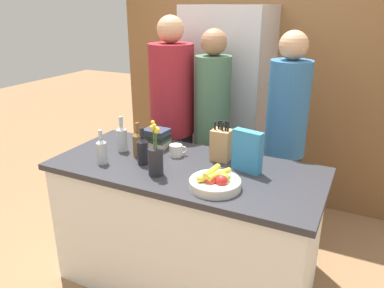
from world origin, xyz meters
TOP-DOWN VIEW (x-y plane):
  - ground_plane at (0.00, 0.00)m, footprint 14.00×14.00m
  - kitchen_island at (0.00, 0.00)m, footprint 1.77×0.80m
  - back_wall_wood at (0.00, 1.59)m, footprint 2.97×0.12m
  - refrigerator at (-0.19, 1.23)m, footprint 0.73×0.63m
  - fruit_bowl at (0.30, -0.20)m, footprint 0.30×0.30m
  - knife_block at (0.17, 0.20)m, footprint 0.13×0.11m
  - flower_vase at (-0.10, -0.19)m, footprint 0.09×0.09m
  - cereal_box at (0.38, 0.10)m, footprint 0.20×0.10m
  - coffee_mug at (-0.14, 0.13)m, footprint 0.11×0.09m
  - book_stack at (-0.35, 0.22)m, footprint 0.20×0.16m
  - bottle_oil at (-0.51, -0.19)m, footprint 0.07×0.07m
  - bottle_vinegar at (-0.37, 0.01)m, footprint 0.07×0.07m
  - bottle_wine at (-0.53, 0.05)m, footprint 0.07×0.07m
  - bottle_water at (-0.27, -0.08)m, footprint 0.07×0.07m
  - person_at_sink at (-0.46, 0.65)m, footprint 0.36×0.36m
  - person_in_blue at (-0.11, 0.70)m, footprint 0.28×0.28m
  - person_in_red_tee at (0.48, 0.69)m, footprint 0.30×0.30m

SIDE VIEW (x-z plane):
  - ground_plane at x=0.00m, z-range 0.00..0.00m
  - kitchen_island at x=0.00m, z-range 0.00..0.92m
  - refrigerator at x=-0.19m, z-range 0.00..1.90m
  - fruit_bowl at x=0.30m, z-range 0.90..1.01m
  - coffee_mug at x=-0.14m, z-range 0.91..0.99m
  - book_stack at x=-0.35m, z-range 0.91..1.05m
  - person_in_red_tee at x=0.48m, z-range 0.12..1.86m
  - person_in_blue at x=-0.11m, z-range 0.13..1.86m
  - bottle_oil at x=-0.51m, z-range 0.89..1.12m
  - bottle_vinegar at x=-0.37m, z-range 0.89..1.13m
  - bottle_water at x=-0.27m, z-range 0.89..1.13m
  - bottle_wine at x=-0.53m, z-range 0.89..1.14m
  - knife_block at x=0.17m, z-range 0.88..1.16m
  - person_at_sink at x=-0.46m, z-range 0.12..1.94m
  - flower_vase at x=-0.10m, z-range 0.86..1.20m
  - cereal_box at x=0.38m, z-range 0.91..1.18m
  - back_wall_wood at x=0.00m, z-range 0.00..2.60m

